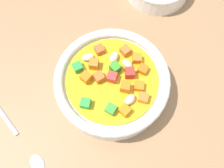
% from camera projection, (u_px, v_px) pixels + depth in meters
% --- Properties ---
extents(ground_plane, '(1.40, 1.40, 0.02)m').
position_uv_depth(ground_plane, '(112.00, 91.00, 0.45)').
color(ground_plane, '#9E754F').
extents(soup_bowl_main, '(0.19, 0.19, 0.07)m').
position_uv_depth(soup_bowl_main, '(112.00, 83.00, 0.41)').
color(soup_bowl_main, white).
rests_on(soup_bowl_main, ground_plane).
extents(spoon, '(0.17, 0.11, 0.01)m').
position_uv_depth(spoon, '(16.00, 133.00, 0.41)').
color(spoon, silver).
rests_on(spoon, ground_plane).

